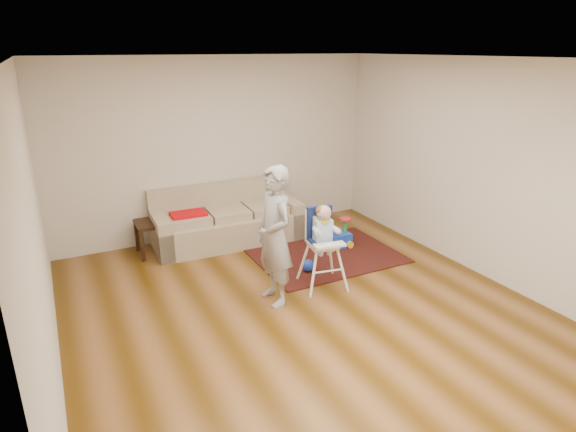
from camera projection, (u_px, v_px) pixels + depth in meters
name	position (u px, v px, depth m)	size (l,w,h in m)	color
ground	(304.00, 310.00, 5.42)	(5.50, 5.50, 0.00)	#4A2E08
room_envelope	(283.00, 137.00, 5.23)	(5.04, 5.52, 2.72)	beige
sofa	(227.00, 215.00, 7.18)	(2.21, 0.97, 0.84)	tan
side_table	(155.00, 237.00, 6.84)	(0.48, 0.48, 0.48)	black
area_rug	(326.00, 255.00, 6.82)	(1.97, 1.48, 0.02)	black
ride_on_toy	(337.00, 233.00, 7.04)	(0.39, 0.28, 0.43)	blue
toy_ball	(308.00, 266.00, 6.30)	(0.16, 0.16, 0.16)	blue
high_chair	(323.00, 248.00, 5.81)	(0.56, 0.56, 1.05)	white
adult	(275.00, 236.00, 5.36)	(0.59, 0.39, 1.61)	gray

